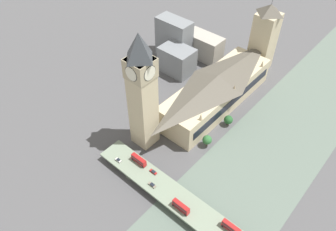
{
  "coord_description": "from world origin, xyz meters",
  "views": [
    {
      "loc": [
        -74.9,
        148.88,
        160.22
      ],
      "look_at": [
        22.69,
        37.97,
        17.53
      ],
      "focal_mm": 35.0,
      "sensor_mm": 36.0,
      "label": 1
    }
  ],
  "objects_px": {
    "road_bridge": "(208,222)",
    "double_decker_bus_mid": "(139,160)",
    "clock_tower": "(142,90)",
    "double_decker_bus_rear": "(231,228)",
    "car_northbound_mid": "(153,172)",
    "parliament_hall": "(217,90)",
    "victoria_tower": "(264,38)",
    "car_southbound_lead": "(118,160)",
    "double_decker_bus_lead": "(181,207)",
    "car_northbound_lead": "(152,185)"
  },
  "relations": [
    {
      "from": "road_bridge",
      "to": "double_decker_bus_mid",
      "type": "xyz_separation_m",
      "value": [
        52.96,
        -3.44,
        3.63
      ]
    },
    {
      "from": "clock_tower",
      "to": "double_decker_bus_rear",
      "type": "bearing_deg",
      "value": 166.47
    },
    {
      "from": "car_northbound_mid",
      "to": "road_bridge",
      "type": "bearing_deg",
      "value": 174.8
    },
    {
      "from": "clock_tower",
      "to": "road_bridge",
      "type": "bearing_deg",
      "value": 161.44
    },
    {
      "from": "parliament_hall",
      "to": "road_bridge",
      "type": "bearing_deg",
      "value": 123.05
    },
    {
      "from": "double_decker_bus_mid",
      "to": "victoria_tower",
      "type": "bearing_deg",
      "value": -89.93
    },
    {
      "from": "parliament_hall",
      "to": "clock_tower",
      "type": "bearing_deg",
      "value": 77.47
    },
    {
      "from": "clock_tower",
      "to": "car_southbound_lead",
      "type": "xyz_separation_m",
      "value": [
        -3.2,
        26.03,
        -36.13
      ]
    },
    {
      "from": "clock_tower",
      "to": "car_southbound_lead",
      "type": "distance_m",
      "value": 44.65
    },
    {
      "from": "double_decker_bus_lead",
      "to": "car_northbound_mid",
      "type": "relative_size",
      "value": 2.2
    },
    {
      "from": "car_southbound_lead",
      "to": "road_bridge",
      "type": "bearing_deg",
      "value": -176.56
    },
    {
      "from": "double_decker_bus_mid",
      "to": "parliament_hall",
      "type": "bearing_deg",
      "value": -89.91
    },
    {
      "from": "car_northbound_lead",
      "to": "clock_tower",
      "type": "bearing_deg",
      "value": -40.05
    },
    {
      "from": "road_bridge",
      "to": "double_decker_bus_mid",
      "type": "height_order",
      "value": "double_decker_bus_mid"
    },
    {
      "from": "double_decker_bus_lead",
      "to": "car_southbound_lead",
      "type": "bearing_deg",
      "value": -0.11
    },
    {
      "from": "clock_tower",
      "to": "victoria_tower",
      "type": "xyz_separation_m",
      "value": [
        -13.13,
        -120.23,
        -15.06
      ]
    },
    {
      "from": "car_northbound_mid",
      "to": "double_decker_bus_mid",
      "type": "bearing_deg",
      "value": 1.79
    },
    {
      "from": "double_decker_bus_rear",
      "to": "car_southbound_lead",
      "type": "relative_size",
      "value": 2.56
    },
    {
      "from": "road_bridge",
      "to": "double_decker_bus_lead",
      "type": "relative_size",
      "value": 14.69
    },
    {
      "from": "parliament_hall",
      "to": "victoria_tower",
      "type": "distance_m",
      "value": 62.63
    },
    {
      "from": "double_decker_bus_lead",
      "to": "parliament_hall",
      "type": "bearing_deg",
      "value": -65.83
    },
    {
      "from": "double_decker_bus_lead",
      "to": "double_decker_bus_mid",
      "type": "xyz_separation_m",
      "value": [
        38.23,
        -7.33,
        -0.11
      ]
    },
    {
      "from": "victoria_tower",
      "to": "car_northbound_mid",
      "type": "distance_m",
      "value": 140.74
    },
    {
      "from": "clock_tower",
      "to": "car_northbound_lead",
      "type": "bearing_deg",
      "value": 139.95
    },
    {
      "from": "parliament_hall",
      "to": "double_decker_bus_rear",
      "type": "xyz_separation_m",
      "value": [
        -64.41,
        77.99,
        -4.46
      ]
    },
    {
      "from": "road_bridge",
      "to": "double_decker_bus_rear",
      "type": "height_order",
      "value": "double_decker_bus_rear"
    },
    {
      "from": "double_decker_bus_mid",
      "to": "double_decker_bus_rear",
      "type": "bearing_deg",
      "value": -179.88
    },
    {
      "from": "parliament_hall",
      "to": "road_bridge",
      "type": "xyz_separation_m",
      "value": [
        -53.07,
        81.56,
        -8.21
      ]
    },
    {
      "from": "road_bridge",
      "to": "parliament_hall",
      "type": "bearing_deg",
      "value": -56.95
    },
    {
      "from": "parliament_hall",
      "to": "car_northbound_mid",
      "type": "bearing_deg",
      "value": 98.35
    },
    {
      "from": "clock_tower",
      "to": "double_decker_bus_rear",
      "type": "relative_size",
      "value": 7.71
    },
    {
      "from": "clock_tower",
      "to": "car_northbound_lead",
      "type": "distance_m",
      "value": 53.5
    },
    {
      "from": "double_decker_bus_lead",
      "to": "double_decker_bus_mid",
      "type": "height_order",
      "value": "double_decker_bus_lead"
    },
    {
      "from": "parliament_hall",
      "to": "double_decker_bus_mid",
      "type": "height_order",
      "value": "parliament_hall"
    },
    {
      "from": "parliament_hall",
      "to": "double_decker_bus_rear",
      "type": "height_order",
      "value": "parliament_hall"
    },
    {
      "from": "double_decker_bus_lead",
      "to": "double_decker_bus_rear",
      "type": "height_order",
      "value": "double_decker_bus_rear"
    },
    {
      "from": "victoria_tower",
      "to": "car_southbound_lead",
      "type": "xyz_separation_m",
      "value": [
        9.93,
        146.26,
        -21.07
      ]
    },
    {
      "from": "victoria_tower",
      "to": "clock_tower",
      "type": "bearing_deg",
      "value": 83.77
    },
    {
      "from": "clock_tower",
      "to": "car_northbound_lead",
      "type": "relative_size",
      "value": 16.5
    },
    {
      "from": "double_decker_bus_mid",
      "to": "car_northbound_mid",
      "type": "bearing_deg",
      "value": -178.21
    },
    {
      "from": "victoria_tower",
      "to": "car_northbound_mid",
      "type": "relative_size",
      "value": 12.54
    },
    {
      "from": "victoria_tower",
      "to": "car_northbound_mid",
      "type": "height_order",
      "value": "victoria_tower"
    },
    {
      "from": "road_bridge",
      "to": "double_decker_bus_rear",
      "type": "bearing_deg",
      "value": -162.51
    },
    {
      "from": "double_decker_bus_mid",
      "to": "car_southbound_lead",
      "type": "height_order",
      "value": "double_decker_bus_mid"
    },
    {
      "from": "parliament_hall",
      "to": "victoria_tower",
      "type": "height_order",
      "value": "victoria_tower"
    },
    {
      "from": "road_bridge",
      "to": "double_decker_bus_lead",
      "type": "height_order",
      "value": "double_decker_bus_lead"
    },
    {
      "from": "double_decker_bus_mid",
      "to": "car_northbound_mid",
      "type": "distance_m",
      "value": 11.47
    },
    {
      "from": "parliament_hall",
      "to": "double_decker_bus_lead",
      "type": "relative_size",
      "value": 9.51
    },
    {
      "from": "double_decker_bus_rear",
      "to": "car_northbound_mid",
      "type": "distance_m",
      "value": 53.03
    },
    {
      "from": "victoria_tower",
      "to": "parliament_hall",
      "type": "bearing_deg",
      "value": 90.05
    }
  ]
}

